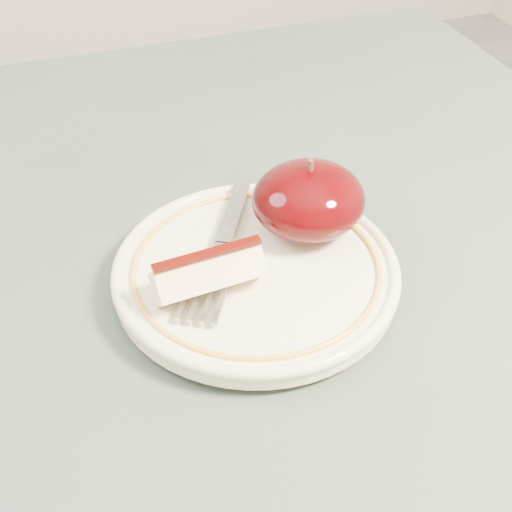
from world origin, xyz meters
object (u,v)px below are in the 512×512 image
object	(u,v)px
table	(163,424)
plate	(256,272)
apple_half	(309,200)
fork	(222,246)

from	to	relation	value
table	plate	bearing A→B (deg)	18.99
table	apple_half	size ratio (longest dim) A/B	11.05
plate	table	bearing A→B (deg)	-161.01
fork	plate	bearing A→B (deg)	-115.51
table	plate	size ratio (longest dim) A/B	4.54
plate	fork	world-z (taller)	fork
plate	apple_half	xyz separation A→B (m)	(0.05, 0.03, 0.03)
plate	fork	xyz separation A→B (m)	(-0.02, 0.02, 0.01)
table	apple_half	world-z (taller)	apple_half
table	apple_half	distance (m)	0.19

